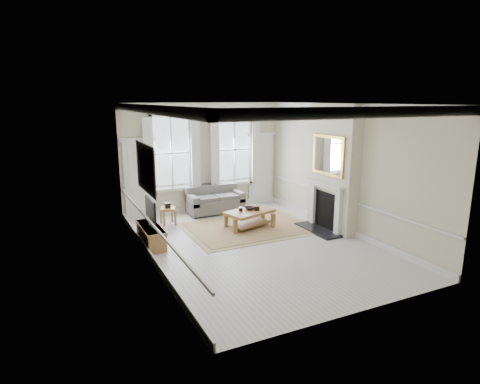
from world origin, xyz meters
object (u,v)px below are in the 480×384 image
side_table (168,211)px  sofa (215,202)px  tv_stand (151,235)px  coffee_table (250,213)px

side_table → sofa: bearing=19.2°
sofa → tv_stand: (-2.50, -2.01, -0.11)m
tv_stand → coffee_table: bearing=2.9°
tv_stand → sofa: bearing=38.8°
side_table → tv_stand: 1.66m
coffee_table → tv_stand: size_ratio=1.10×
coffee_table → side_table: bearing=130.4°
sofa → side_table: bearing=-160.8°
coffee_table → sofa: bearing=82.4°
coffee_table → tv_stand: coffee_table is taller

